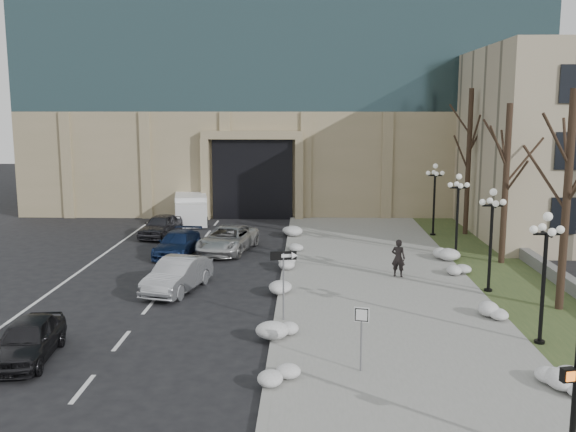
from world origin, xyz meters
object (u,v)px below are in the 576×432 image
at_px(car_a, 28,339).
at_px(traffic_signal, 574,394).
at_px(car_b, 178,275).
at_px(car_e, 161,226).
at_px(lamppost_d, 435,190).
at_px(car_c, 178,244).
at_px(keep_sign, 361,325).
at_px(pedestrian, 398,258).
at_px(car_d, 228,239).
at_px(lamppost_b, 492,226).
at_px(lamppost_c, 458,205).
at_px(box_truck, 191,209).
at_px(lamppost_a, 545,260).
at_px(one_way_sign, 288,264).

height_order(car_a, traffic_signal, traffic_signal).
bearing_deg(car_b, car_e, 120.11).
xyz_separation_m(traffic_signal, lamppost_d, (2.08, 27.34, 1.24)).
height_order(car_c, keep_sign, keep_sign).
height_order(car_a, pedestrian, pedestrian).
relative_size(car_b, car_c, 1.00).
bearing_deg(pedestrian, car_d, -10.39).
relative_size(lamppost_b, lamppost_c, 1.00).
relative_size(car_e, lamppost_d, 0.91).
bearing_deg(car_d, lamppost_c, 4.89).
relative_size(keep_sign, lamppost_d, 0.46).
relative_size(car_a, traffic_signal, 1.13).
distance_m(traffic_signal, lamppost_b, 14.54).
height_order(box_truck, lamppost_a, lamppost_a).
height_order(car_c, lamppost_d, lamppost_d).
bearing_deg(keep_sign, car_d, 123.21).
bearing_deg(lamppost_b, car_e, 145.08).
relative_size(car_c, box_truck, 0.69).
relative_size(car_a, lamppost_c, 0.87).
distance_m(car_a, lamppost_a, 17.61).
bearing_deg(box_truck, car_c, -94.24).
bearing_deg(car_c, car_a, -90.44).
xyz_separation_m(car_c, box_truck, (-1.22, 10.95, 0.31)).
xyz_separation_m(car_a, car_d, (4.57, 16.36, 0.04)).
xyz_separation_m(car_b, lamppost_c, (14.05, 6.63, 2.31)).
height_order(car_d, pedestrian, pedestrian).
height_order(car_d, lamppost_c, lamppost_c).
bearing_deg(car_c, car_b, -72.17).
xyz_separation_m(box_truck, one_way_sign, (7.82, -22.35, 1.36)).
xyz_separation_m(car_a, keep_sign, (10.88, -0.84, 0.89)).
xyz_separation_m(car_e, pedestrian, (13.94, -9.97, 0.31)).
relative_size(car_c, lamppost_a, 0.97).
bearing_deg(lamppost_b, lamppost_a, -90.00).
xyz_separation_m(car_e, lamppost_a, (17.67, -18.84, 2.34)).
relative_size(keep_sign, lamppost_b, 0.46).
height_order(car_a, box_truck, box_truck).
bearing_deg(lamppost_a, keep_sign, -157.59).
bearing_deg(lamppost_d, traffic_signal, -94.36).
bearing_deg(lamppost_a, car_e, 133.17).
bearing_deg(lamppost_b, keep_sign, -125.21).
xyz_separation_m(car_a, one_way_sign, (8.46, 4.02, 1.64)).
xyz_separation_m(car_a, pedestrian, (13.62, 10.70, 0.34)).
bearing_deg(lamppost_a, car_a, -173.97).
distance_m(car_e, keep_sign, 24.26).
bearing_deg(one_way_sign, car_c, 111.05).
distance_m(lamppost_a, lamppost_c, 13.00).
height_order(keep_sign, traffic_signal, traffic_signal).
height_order(car_a, car_d, car_d).
bearing_deg(car_d, box_truck, 123.20).
xyz_separation_m(car_e, box_truck, (0.96, 5.69, 0.25)).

